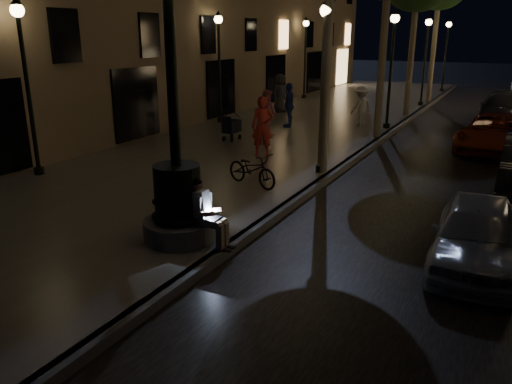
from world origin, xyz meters
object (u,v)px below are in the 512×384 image
Objects in this scene: lamp_curb_d at (447,46)px; car_rear at (503,109)px; lamp_left_a at (25,66)px; stroller at (231,127)px; lamp_left_b at (219,53)px; lamp_curb_c at (426,49)px; bicycle at (252,169)px; lamp_curb_a at (325,65)px; car_front at (476,234)px; lamp_curb_b at (392,55)px; pedestrian_white at (361,106)px; fountain_lamppost at (177,190)px; pedestrian_red at (262,127)px; car_third at (496,133)px; seated_man_laptop at (205,210)px; pedestrian_pink at (267,112)px; pedestrian_blue at (289,105)px; lamp_left_c at (305,48)px; pedestrian_dark at (280,93)px.

car_rear is at bearing -69.53° from lamp_curb_d.
lamp_left_a is 4.50× the size of stroller.
lamp_left_b is at bearing 127.93° from stroller.
lamp_curb_c is at bearing -90.00° from lamp_curb_d.
bicycle is at bearing -53.78° from lamp_left_b.
car_front is (4.52, -4.13, -2.62)m from lamp_curb_a.
pedestrian_white is at bearing -179.88° from lamp_curb_b.
fountain_lamppost is at bearing -162.27° from car_front.
lamp_left_a is 2.46× the size of pedestrian_red.
fountain_lamppost reaches higher than car_third.
lamp_left_b is (-7.10, 6.00, 0.00)m from lamp_curb_a.
seated_man_laptop is 10.98m from pedestrian_pink.
pedestrian_pink is 1.04× the size of bicycle.
seated_man_laptop is 0.36× the size of car_front.
pedestrian_white reaches higher than car_front.
car_third is 6.15m from car_rear.
pedestrian_blue is (-3.81, -17.71, -2.09)m from lamp_curb_d.
lamp_curb_b is (0.09, 14.00, 2.34)m from seated_man_laptop.
lamp_left_a is at bearing -127.48° from car_rear.
car_third is 8.45m from pedestrian_pink.
pedestrian_red is 3.65m from pedestrian_pink.
lamp_curb_b is at bearing 164.53° from car_third.
car_rear reaches higher than stroller.
lamp_left_b is (-6.40, 12.00, 2.02)m from fountain_lamppost.
lamp_curb_c is 6.10m from car_rear.
pedestrian_pink is at bearing -137.87° from car_rear.
lamp_curb_a is at bearing -90.00° from lamp_curb_b.
lamp_curb_d reaches higher than pedestrian_red.
lamp_curb_b is at bearing 50.29° from stroller.
pedestrian_red is (-1.70, 6.97, -0.03)m from fountain_lamppost.
seated_man_laptop is at bearing -59.70° from lamp_left_b.
lamp_left_c reaches higher than pedestrian_red.
fountain_lamppost is at bearing -155.70° from bicycle.
lamp_left_a is at bearing 92.53° from pedestrian_pink.
pedestrian_blue is (-2.65, -1.71, 0.08)m from pedestrian_white.
fountain_lamppost is 7.18m from pedestrian_red.
car_front is at bearing -77.34° from lamp_curb_c.
fountain_lamppost is 16.78m from pedestrian_dark.
car_third is at bearing 19.17° from pedestrian_red.
fountain_lamppost is 19.15m from car_rear.
lamp_curb_c is at bearing 54.63° from lamp_left_b.
seated_man_laptop reaches higher than stroller.
lamp_curb_b is 0.98× the size of car_rear.
seated_man_laptop is 0.27× the size of lamp_curb_b.
pedestrian_red is (-6.70, -5.36, 0.52)m from car_third.
lamp_curb_c reaches higher than pedestrian_pink.
bicycle is (5.98, -8.16, -2.59)m from lamp_left_b.
lamp_left_a is 2.81× the size of bicycle.
pedestrian_pink is 1.04× the size of pedestrian_white.
lamp_left_a is 20.20m from car_rear.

